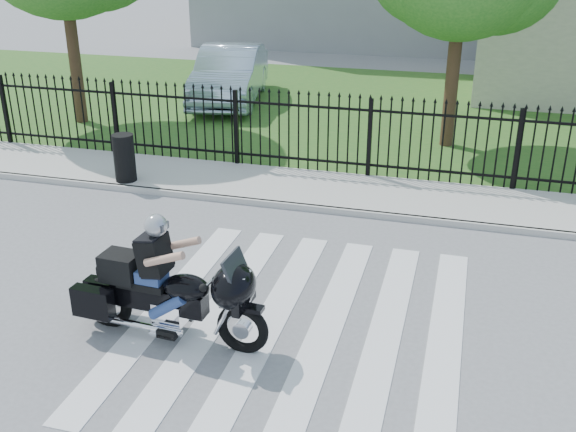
# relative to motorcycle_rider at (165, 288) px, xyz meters

# --- Properties ---
(ground) EXTENTS (120.00, 120.00, 0.00)m
(ground) POSITION_rel_motorcycle_rider_xyz_m (1.62, 0.72, -0.75)
(ground) COLOR slate
(ground) RESTS_ON ground
(crosswalk) EXTENTS (5.00, 5.50, 0.01)m
(crosswalk) POSITION_rel_motorcycle_rider_xyz_m (1.62, 0.72, -0.74)
(crosswalk) COLOR silver
(crosswalk) RESTS_ON ground
(sidewalk) EXTENTS (40.00, 2.00, 0.12)m
(sidewalk) POSITION_rel_motorcycle_rider_xyz_m (1.62, 5.72, -0.69)
(sidewalk) COLOR #ADAAA3
(sidewalk) RESTS_ON ground
(curb) EXTENTS (40.00, 0.12, 0.12)m
(curb) POSITION_rel_motorcycle_rider_xyz_m (1.62, 4.72, -0.69)
(curb) COLOR #ADAAA3
(curb) RESTS_ON ground
(grass_strip) EXTENTS (40.00, 12.00, 0.02)m
(grass_strip) POSITION_rel_motorcycle_rider_xyz_m (1.62, 12.72, -0.74)
(grass_strip) COLOR #275A1E
(grass_strip) RESTS_ON ground
(iron_fence) EXTENTS (26.00, 0.04, 1.80)m
(iron_fence) POSITION_rel_motorcycle_rider_xyz_m (1.62, 6.72, 0.16)
(iron_fence) COLOR black
(iron_fence) RESTS_ON ground
(motorcycle_rider) EXTENTS (2.76, 0.93, 1.82)m
(motorcycle_rider) POSITION_rel_motorcycle_rider_xyz_m (0.00, 0.00, 0.00)
(motorcycle_rider) COLOR black
(motorcycle_rider) RESTS_ON ground
(parked_car) EXTENTS (2.67, 5.34, 1.68)m
(parked_car) POSITION_rel_motorcycle_rider_xyz_m (-3.63, 12.50, 0.12)
(parked_car) COLOR #A4BACF
(parked_car) RESTS_ON grass_strip
(litter_bin) EXTENTS (0.57, 0.57, 1.01)m
(litter_bin) POSITION_rel_motorcycle_rider_xyz_m (-3.27, 5.02, -0.12)
(litter_bin) COLOR black
(litter_bin) RESTS_ON sidewalk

